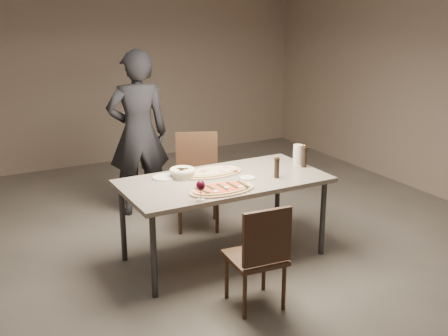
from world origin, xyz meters
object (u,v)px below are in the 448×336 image
bread_basket (182,172)px  chair_near (260,252)px  ham_pizza (212,172)px  diner (138,134)px  dining_table (224,185)px  carafe (298,155)px  pepper_mill_left (277,167)px  chair_far (197,175)px  zucchini_pizza (222,189)px

bread_basket → chair_near: chair_near is taller
ham_pizza → diner: bearing=83.3°
dining_table → carafe: carafe is taller
pepper_mill_left → ham_pizza: bearing=140.8°
chair_far → ham_pizza: bearing=100.2°
dining_table → bread_basket: bearing=144.1°
pepper_mill_left → chair_far: (-0.29, 1.02, -0.31)m
carafe → dining_table: bearing=-175.7°
pepper_mill_left → chair_near: size_ratio=0.24×
ham_pizza → pepper_mill_left: pepper_mill_left is taller
dining_table → pepper_mill_left: size_ratio=8.99×
bread_basket → zucchini_pizza: bearing=-74.3°
dining_table → pepper_mill_left: pepper_mill_left is taller
dining_table → zucchini_pizza: zucchini_pizza is taller
carafe → bread_basket: bearing=172.2°
ham_pizza → bread_basket: size_ratio=2.51×
dining_table → diner: diner is taller
dining_table → pepper_mill_left: (0.43, -0.19, 0.15)m
chair_near → dining_table: bearing=83.1°
carafe → chair_near: size_ratio=0.23×
ham_pizza → zucchini_pizza: bearing=-125.6°
pepper_mill_left → diner: (-0.70, 1.60, 0.04)m
dining_table → zucchini_pizza: (-0.16, -0.27, 0.07)m
zucchini_pizza → chair_far: (0.30, 1.10, -0.23)m
zucchini_pizza → pepper_mill_left: 0.60m
zucchini_pizza → carafe: (0.99, 0.33, 0.08)m
diner → zucchini_pizza: bearing=103.1°
dining_table → chair_far: size_ratio=1.89×
diner → carafe: bearing=138.6°
pepper_mill_left → zucchini_pizza: bearing=-172.2°
dining_table → chair_far: chair_far is taller
zucchini_pizza → carafe: size_ratio=3.03×
zucchini_pizza → pepper_mill_left: pepper_mill_left is taller
chair_far → diner: diner is taller
dining_table → ham_pizza: ham_pizza is taller
dining_table → carafe: size_ratio=9.47×
ham_pizza → carafe: carafe is taller
dining_table → bread_basket: size_ratio=7.87×
chair_far → diner: size_ratio=0.54×
chair_near → chair_far: size_ratio=0.89×
zucchini_pizza → diner: 1.69m
pepper_mill_left → carafe: 0.48m
dining_table → chair_near: size_ratio=2.13×
diner → dining_table: bearing=110.3°
bread_basket → chair_far: size_ratio=0.24×
pepper_mill_left → carafe: (0.40, 0.25, 0.00)m
ham_pizza → bread_basket: 0.28m
carafe → chair_near: bearing=-136.3°
ham_pizza → chair_far: size_ratio=0.60×
chair_far → carafe: bearing=155.9°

